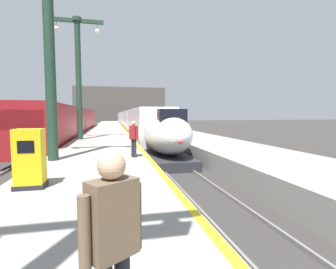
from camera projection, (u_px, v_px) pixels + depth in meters
name	position (u px, v px, depth m)	size (l,w,h in m)	color
platform_left	(105.00, 140.00, 24.52)	(4.80, 110.00, 1.05)	gray
platform_right	(185.00, 139.00, 26.27)	(4.80, 110.00, 1.05)	gray
platform_left_safety_stripe	(129.00, 135.00, 24.97)	(0.20, 107.80, 0.01)	yellow
rail_main_left	(137.00, 141.00, 27.94)	(0.08, 110.00, 0.12)	slate
rail_main_right	(150.00, 141.00, 28.27)	(0.08, 110.00, 0.12)	slate
rail_secondary_left	(59.00, 143.00, 26.19)	(0.08, 110.00, 0.12)	slate
rail_secondary_right	(74.00, 143.00, 26.51)	(0.08, 110.00, 0.12)	slate
highspeed_train_main	(130.00, 120.00, 48.64)	(2.92, 75.62, 3.60)	silver
regional_train_adjacent	(73.00, 122.00, 31.04)	(2.85, 36.60, 3.80)	maroon
station_column_mid	(48.00, 24.00, 10.46)	(4.00, 0.68, 9.65)	#1E3828
station_column_far	(78.00, 67.00, 19.71)	(4.00, 0.68, 9.50)	#1E3828
passenger_near_edge	(113.00, 239.00, 1.99)	(0.49, 0.39, 1.69)	#23232D
passenger_mid_platform	(134.00, 136.00, 11.61)	(0.40, 0.48, 1.69)	#23232D
ticket_machine_yellow	(30.00, 161.00, 6.74)	(0.76, 0.62, 1.60)	yellow
terminus_back_wall	(120.00, 105.00, 100.05)	(36.00, 2.00, 14.00)	#4C4742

